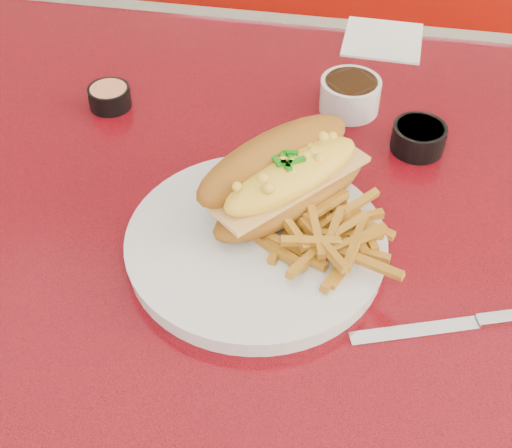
% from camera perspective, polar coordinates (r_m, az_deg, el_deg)
% --- Properties ---
extents(diner_table, '(1.23, 0.83, 0.77)m').
position_cam_1_polar(diner_table, '(0.92, 6.20, -5.88)').
color(diner_table, red).
rests_on(diner_table, ground).
extents(booth_bench_far, '(1.20, 0.51, 0.90)m').
position_cam_1_polar(booth_bench_far, '(1.74, 8.17, 7.83)').
color(booth_bench_far, '#9B140A').
rests_on(booth_bench_far, ground).
extents(dinner_plate, '(0.33, 0.33, 0.02)m').
position_cam_1_polar(dinner_plate, '(0.74, 0.00, -1.62)').
color(dinner_plate, silver).
rests_on(dinner_plate, diner_table).
extents(mac_hoagie, '(0.20, 0.22, 0.09)m').
position_cam_1_polar(mac_hoagie, '(0.75, 2.35, 3.84)').
color(mac_hoagie, '#9E5F19').
rests_on(mac_hoagie, dinner_plate).
extents(fries_pile, '(0.13, 0.12, 0.03)m').
position_cam_1_polar(fries_pile, '(0.72, 5.28, -0.67)').
color(fries_pile, orange).
rests_on(fries_pile, dinner_plate).
extents(fork, '(0.04, 0.16, 0.00)m').
position_cam_1_polar(fork, '(0.78, 4.26, 2.01)').
color(fork, silver).
rests_on(fork, dinner_plate).
extents(gravy_ramekin, '(0.10, 0.10, 0.04)m').
position_cam_1_polar(gravy_ramekin, '(0.93, 7.53, 10.26)').
color(gravy_ramekin, silver).
rests_on(gravy_ramekin, diner_table).
extents(sauce_cup_left, '(0.07, 0.07, 0.03)m').
position_cam_1_polar(sauce_cup_left, '(0.95, -11.64, 9.98)').
color(sauce_cup_left, black).
rests_on(sauce_cup_left, diner_table).
extents(sauce_cup_right, '(0.08, 0.08, 0.03)m').
position_cam_1_polar(sauce_cup_right, '(0.88, 12.89, 6.83)').
color(sauce_cup_right, black).
rests_on(sauce_cup_right, diner_table).
extents(knife, '(0.19, 0.08, 0.01)m').
position_cam_1_polar(knife, '(0.71, 16.60, -7.62)').
color(knife, silver).
rests_on(knife, diner_table).
extents(paper_napkin, '(0.12, 0.12, 0.00)m').
position_cam_1_polar(paper_napkin, '(1.10, 10.10, 14.31)').
color(paper_napkin, white).
rests_on(paper_napkin, diner_table).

